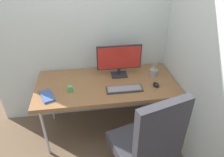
{
  "coord_description": "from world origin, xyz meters",
  "views": [
    {
      "loc": [
        -0.22,
        -1.92,
        1.98
      ],
      "look_at": [
        0.05,
        -0.07,
        0.81
      ],
      "focal_mm": 32.95,
      "sensor_mm": 36.0,
      "label": 1
    }
  ],
  "objects_px": {
    "office_chair": "(147,144)",
    "mouse": "(156,85)",
    "keyboard": "(124,89)",
    "notebook": "(47,96)",
    "monitor": "(119,59)",
    "desk_clamp_accessory": "(70,89)",
    "pen_holder": "(154,72)"
  },
  "relations": [
    {
      "from": "keyboard",
      "to": "monitor",
      "type": "bearing_deg",
      "value": 90.98
    },
    {
      "from": "office_chair",
      "to": "mouse",
      "type": "bearing_deg",
      "value": 66.72
    },
    {
      "from": "notebook",
      "to": "desk_clamp_accessory",
      "type": "relative_size",
      "value": 3.51
    },
    {
      "from": "desk_clamp_accessory",
      "to": "keyboard",
      "type": "bearing_deg",
      "value": -5.81
    },
    {
      "from": "notebook",
      "to": "desk_clamp_accessory",
      "type": "bearing_deg",
      "value": -5.29
    },
    {
      "from": "keyboard",
      "to": "notebook",
      "type": "bearing_deg",
      "value": -179.39
    },
    {
      "from": "desk_clamp_accessory",
      "to": "mouse",
      "type": "bearing_deg",
      "value": -2.4
    },
    {
      "from": "mouse",
      "to": "pen_holder",
      "type": "xyz_separation_m",
      "value": [
        0.04,
        0.22,
        0.02
      ]
    },
    {
      "from": "pen_holder",
      "to": "desk_clamp_accessory",
      "type": "bearing_deg",
      "value": -169.13
    },
    {
      "from": "monitor",
      "to": "pen_holder",
      "type": "height_order",
      "value": "monitor"
    },
    {
      "from": "office_chair",
      "to": "pen_holder",
      "type": "distance_m",
      "value": 0.94
    },
    {
      "from": "office_chair",
      "to": "notebook",
      "type": "xyz_separation_m",
      "value": [
        -0.89,
        0.61,
        0.16
      ]
    },
    {
      "from": "monitor",
      "to": "mouse",
      "type": "bearing_deg",
      "value": -39.43
    },
    {
      "from": "keyboard",
      "to": "notebook",
      "type": "distance_m",
      "value": 0.8
    },
    {
      "from": "office_chair",
      "to": "pen_holder",
      "type": "bearing_deg",
      "value": 69.79
    },
    {
      "from": "mouse",
      "to": "pen_holder",
      "type": "distance_m",
      "value": 0.23
    },
    {
      "from": "pen_holder",
      "to": "notebook",
      "type": "xyz_separation_m",
      "value": [
        -1.2,
        -0.25,
        -0.03
      ]
    },
    {
      "from": "office_chair",
      "to": "mouse",
      "type": "height_order",
      "value": "office_chair"
    },
    {
      "from": "office_chair",
      "to": "monitor",
      "type": "bearing_deg",
      "value": 95.41
    },
    {
      "from": "office_chair",
      "to": "notebook",
      "type": "bearing_deg",
      "value": 145.56
    },
    {
      "from": "notebook",
      "to": "monitor",
      "type": "bearing_deg",
      "value": 1.06
    },
    {
      "from": "mouse",
      "to": "keyboard",
      "type": "bearing_deg",
      "value": 178.04
    },
    {
      "from": "office_chair",
      "to": "mouse",
      "type": "distance_m",
      "value": 0.71
    },
    {
      "from": "office_chair",
      "to": "keyboard",
      "type": "distance_m",
      "value": 0.64
    },
    {
      "from": "keyboard",
      "to": "pen_holder",
      "type": "xyz_separation_m",
      "value": [
        0.4,
        0.24,
        0.03
      ]
    },
    {
      "from": "office_chair",
      "to": "keyboard",
      "type": "bearing_deg",
      "value": 97.67
    },
    {
      "from": "notebook",
      "to": "mouse",
      "type": "bearing_deg",
      "value": -19.75
    },
    {
      "from": "monitor",
      "to": "pen_holder",
      "type": "relative_size",
      "value": 2.89
    },
    {
      "from": "keyboard",
      "to": "desk_clamp_accessory",
      "type": "distance_m",
      "value": 0.57
    },
    {
      "from": "monitor",
      "to": "notebook",
      "type": "height_order",
      "value": "monitor"
    },
    {
      "from": "pen_holder",
      "to": "notebook",
      "type": "bearing_deg",
      "value": -168.15
    },
    {
      "from": "office_chair",
      "to": "mouse",
      "type": "xyz_separation_m",
      "value": [
        0.27,
        0.63,
        0.17
      ]
    }
  ]
}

